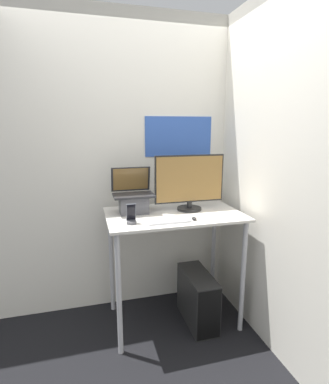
% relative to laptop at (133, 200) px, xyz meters
% --- Properties ---
extents(ground_plane, '(12.00, 12.00, 0.00)m').
position_rel_laptop_xyz_m(ground_plane, '(0.31, -0.44, -1.07)').
color(ground_plane, black).
extents(wall_back, '(6.00, 0.06, 2.60)m').
position_rel_laptop_xyz_m(wall_back, '(0.31, 0.31, 0.23)').
color(wall_back, silver).
rests_on(wall_back, ground_plane).
extents(wall_side_right, '(0.05, 6.00, 2.60)m').
position_rel_laptop_xyz_m(wall_side_right, '(0.94, -0.44, 0.23)').
color(wall_side_right, silver).
rests_on(wall_side_right, ground_plane).
extents(desk, '(1.09, 0.67, 0.96)m').
position_rel_laptop_xyz_m(desk, '(0.31, -0.10, -0.26)').
color(desk, beige).
rests_on(desk, ground_plane).
extents(laptop, '(0.32, 0.26, 0.36)m').
position_rel_laptop_xyz_m(laptop, '(0.00, 0.00, 0.00)').
color(laptop, '#4C4C51').
rests_on(laptop, desk).
extents(monitor, '(0.59, 0.20, 0.46)m').
position_rel_laptop_xyz_m(monitor, '(0.47, -0.04, 0.12)').
color(monitor, black).
rests_on(monitor, desk).
extents(keyboard, '(0.32, 0.12, 0.02)m').
position_rel_laptop_xyz_m(keyboard, '(0.21, -0.31, -0.10)').
color(keyboard, silver).
rests_on(keyboard, desk).
extents(mouse, '(0.03, 0.05, 0.02)m').
position_rel_laptop_xyz_m(mouse, '(0.41, -0.32, -0.10)').
color(mouse, '#262626').
rests_on(mouse, desk).
extents(cell_phone, '(0.07, 0.07, 0.15)m').
position_rel_laptop_xyz_m(cell_phone, '(-0.06, -0.28, -0.06)').
color(cell_phone, '#4C4C51').
rests_on(cell_phone, desk).
extents(computer_tower, '(0.20, 0.51, 0.44)m').
position_rel_laptop_xyz_m(computer_tower, '(0.50, -0.19, -0.85)').
color(computer_tower, black).
rests_on(computer_tower, ground_plane).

